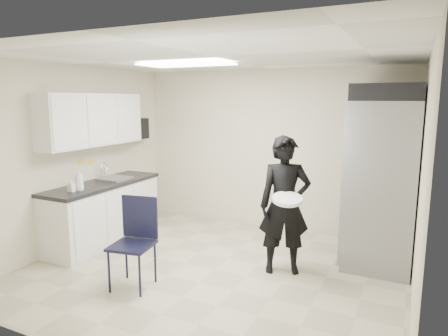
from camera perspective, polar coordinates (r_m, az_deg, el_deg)
The scene contains 21 objects.
floor at distance 5.19m, azimuth -1.41°, elevation -14.33°, with size 4.50×4.50×0.00m, color #B0A68A.
ceiling at distance 4.76m, azimuth -1.55°, elevation 15.59°, with size 4.50×4.50×0.00m, color white.
back_wall at distance 6.63m, azimuth 6.42°, elevation 2.64°, with size 4.50×4.50×0.00m, color beige.
left_wall at distance 6.15m, azimuth -20.50°, elevation 1.52°, with size 4.00×4.00×0.00m, color beige.
right_wall at distance 4.29m, azimuth 26.37°, elevation -2.25°, with size 4.00×4.00×0.00m, color beige.
ceiling_panel at distance 5.39m, azimuth -5.41°, elevation 14.55°, with size 1.20×0.60×0.02m, color white.
lower_counter at distance 6.26m, azimuth -16.77°, elevation -6.28°, with size 0.60×1.90×0.86m, color silver.
countertop at distance 6.15m, azimuth -16.98°, elevation -2.20°, with size 0.64×1.95×0.05m, color black.
sink at distance 6.32m, azimuth -15.32°, elevation -1.94°, with size 0.42×0.40×0.14m, color gray.
faucet at distance 6.43m, azimuth -16.73°, elevation -0.46°, with size 0.02×0.02×0.24m, color silver.
upper_cabinets at distance 6.12m, azimuth -18.30°, elevation 6.55°, with size 0.35×1.80×0.75m, color silver.
towel_dispenser at distance 7.05m, azimuth -12.10°, elevation 5.53°, with size 0.22×0.30×0.35m, color black.
notice_sticker_left at distance 6.23m, azimuth -19.76°, elevation 0.92°, with size 0.00×0.12×0.07m, color yellow.
notice_sticker_right at distance 6.37m, azimuth -18.46°, elevation 0.82°, with size 0.00×0.12×0.07m, color yellow.
commercial_fridge at distance 5.60m, azimuth 21.78°, elevation -1.92°, with size 0.80×1.35×2.10m, color gray.
fridge_compressor at distance 5.50m, azimuth 22.56°, elevation 9.90°, with size 0.80×1.35×0.20m, color black.
folding_chair at distance 4.68m, azimuth -13.03°, elevation -10.76°, with size 0.44×0.44×0.99m, color black.
man_tuxedo at distance 4.93m, azimuth 8.66°, elevation -5.29°, with size 0.62×0.41×1.69m, color black.
bucket_lid at distance 4.65m, azimuth 9.04°, elevation -4.42°, with size 0.35×0.35×0.04m, color white.
soap_bottle_a at distance 5.67m, azimuth -19.98°, elevation -1.63°, with size 0.11×0.11×0.29m, color white.
soap_bottle_b at distance 5.65m, azimuth -20.96°, elevation -2.32°, with size 0.08×0.08×0.17m, color #B1B3BE.
Camera 1 is at (2.16, -4.21, 2.12)m, focal length 32.00 mm.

